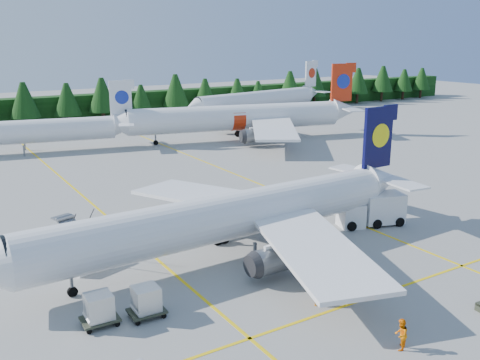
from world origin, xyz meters
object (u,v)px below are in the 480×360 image
airliner_navy (216,220)px  airliner_red (232,118)px  airstairs (90,257)px  service_truck (371,210)px

airliner_navy → airliner_red: 52.14m
airstairs → service_truck: 26.26m
airstairs → airliner_red: bearing=28.1°
airliner_navy → airstairs: bearing=153.9°
airliner_navy → service_truck: airliner_navy is taller
airliner_red → service_truck: bearing=-90.9°
airliner_navy → airliner_red: airliner_red is taller
airstairs → service_truck: size_ratio=0.87×
airstairs → service_truck: airstairs is taller
airliner_red → airstairs: 54.56m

